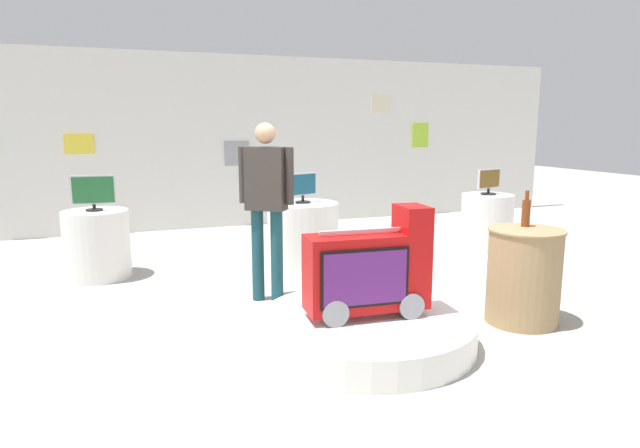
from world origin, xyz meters
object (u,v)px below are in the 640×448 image
(novelty_firetruck_tv, at_px, (369,273))
(tv_on_center_rear, at_px, (489,181))
(main_display_pedestal, at_px, (366,330))
(shopper_browsing_near_truck, at_px, (266,198))
(display_pedestal_right_rear, at_px, (303,233))
(display_pedestal_left_rear, at_px, (97,244))
(bottle_on_side_table, at_px, (526,212))
(display_pedestal_center_rear, at_px, (487,222))
(tv_on_right_rear, at_px, (303,187))
(tv_on_left_rear, at_px, (93,192))
(side_table_round, at_px, (524,275))

(novelty_firetruck_tv, xyz_separation_m, tv_on_center_rear, (3.02, 2.54, 0.38))
(main_display_pedestal, xyz_separation_m, novelty_firetruck_tv, (0.02, -0.01, 0.47))
(shopper_browsing_near_truck, bearing_deg, display_pedestal_right_rear, 58.02)
(display_pedestal_left_rear, distance_m, bottle_on_side_table, 4.61)
(display_pedestal_center_rear, bearing_deg, tv_on_right_rear, 177.91)
(tv_on_center_rear, xyz_separation_m, tv_on_right_rear, (-2.69, 0.10, 0.02))
(display_pedestal_right_rear, xyz_separation_m, tv_on_right_rear, (-0.00, -0.00, 0.59))
(display_pedestal_left_rear, height_order, display_pedestal_center_rear, same)
(display_pedestal_right_rear, bearing_deg, main_display_pedestal, -97.60)
(tv_on_right_rear, bearing_deg, display_pedestal_left_rear, 174.94)
(novelty_firetruck_tv, distance_m, shopper_browsing_near_truck, 1.51)
(display_pedestal_right_rear, xyz_separation_m, bottle_on_side_table, (1.23, -2.55, 0.58))
(tv_on_left_rear, distance_m, display_pedestal_center_rear, 5.15)
(side_table_round, bearing_deg, display_pedestal_right_rear, 113.46)
(main_display_pedestal, bearing_deg, bottle_on_side_table, 3.02)
(novelty_firetruck_tv, bearing_deg, display_pedestal_right_rear, 82.83)
(tv_on_right_rear, distance_m, bottle_on_side_table, 2.83)
(side_table_round, distance_m, bottle_on_side_table, 0.56)
(display_pedestal_right_rear, bearing_deg, display_pedestal_center_rear, -2.18)
(display_pedestal_center_rear, height_order, tv_on_right_rear, tv_on_right_rear)
(display_pedestal_right_rear, relative_size, side_table_round, 1.05)
(novelty_firetruck_tv, bearing_deg, tv_on_left_rear, 126.12)
(novelty_firetruck_tv, relative_size, tv_on_left_rear, 2.06)
(display_pedestal_right_rear, relative_size, tv_on_right_rear, 2.14)
(main_display_pedestal, height_order, tv_on_left_rear, tv_on_left_rear)
(tv_on_left_rear, height_order, side_table_round, tv_on_left_rear)
(tv_on_center_rear, bearing_deg, tv_on_right_rear, 177.82)
(tv_on_left_rear, relative_size, tv_on_center_rear, 1.10)
(side_table_round, xyz_separation_m, bottle_on_side_table, (0.08, 0.11, 0.54))
(display_pedestal_center_rear, xyz_separation_m, tv_on_right_rear, (-2.69, 0.10, 0.59))
(bottle_on_side_table, bearing_deg, display_pedestal_center_rear, 59.31)
(novelty_firetruck_tv, height_order, tv_on_center_rear, tv_on_center_rear)
(display_pedestal_right_rear, height_order, bottle_on_side_table, bottle_on_side_table)
(tv_on_right_rear, height_order, side_table_round, tv_on_right_rear)
(tv_on_center_rear, relative_size, side_table_round, 0.52)
(display_pedestal_center_rear, distance_m, shopper_browsing_near_truck, 3.74)
(main_display_pedestal, xyz_separation_m, side_table_round, (1.51, -0.03, 0.31))
(tv_on_left_rear, distance_m, bottle_on_side_table, 4.57)
(main_display_pedestal, bearing_deg, display_pedestal_right_rear, 82.40)
(bottle_on_side_table, bearing_deg, main_display_pedestal, -176.98)
(novelty_firetruck_tv, relative_size, display_pedestal_left_rear, 1.28)
(main_display_pedestal, xyz_separation_m, display_pedestal_right_rear, (0.35, 2.64, 0.27))
(novelty_firetruck_tv, relative_size, tv_on_right_rear, 2.39)
(display_pedestal_center_rear, bearing_deg, main_display_pedestal, -140.17)
(tv_on_center_rear, height_order, side_table_round, tv_on_center_rear)
(display_pedestal_center_rear, bearing_deg, tv_on_left_rear, 176.55)
(novelty_firetruck_tv, height_order, display_pedestal_left_rear, novelty_firetruck_tv)
(tv_on_right_rear, xyz_separation_m, shopper_browsing_near_truck, (-0.80, -1.28, 0.05))
(shopper_browsing_near_truck, bearing_deg, display_pedestal_center_rear, 18.70)
(main_display_pedestal, distance_m, display_pedestal_center_rear, 3.97)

